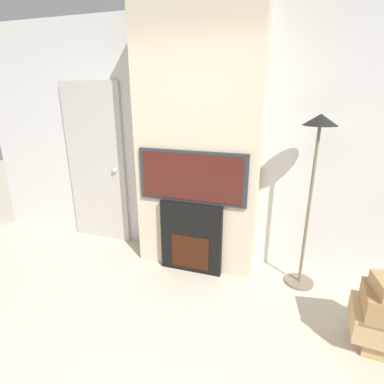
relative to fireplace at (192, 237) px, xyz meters
The scene contains 6 objects.
wall_back 1.05m from the fireplace, 90.00° to the left, with size 6.00×0.06×2.70m.
chimney_breast 0.97m from the fireplace, 90.00° to the left, with size 1.29×0.40×2.70m.
fireplace is the anchor object (origin of this frame).
television 0.67m from the fireplace, 90.00° to the right, with size 1.14×0.07×0.54m.
floor_lamp 1.46m from the fireplace, ahead, with size 0.30×0.30×1.71m.
entry_door 1.57m from the fireplace, 165.07° to the left, with size 0.81×0.09×2.01m.
Camera 1 is at (0.91, -1.18, 1.89)m, focal length 28.00 mm.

